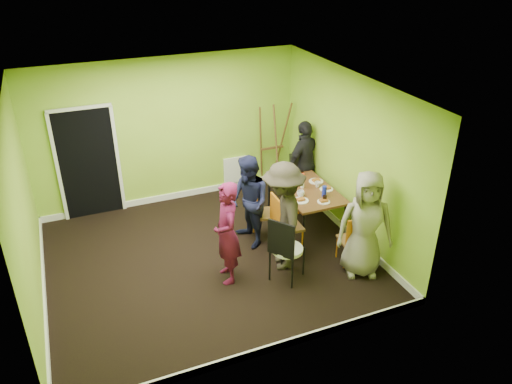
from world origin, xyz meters
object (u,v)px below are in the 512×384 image
chair_left_far (261,209)px  chair_front_end (353,238)px  dining_table (306,191)px  thermos (303,182)px  chair_bentwood (285,247)px  person_standing (227,233)px  person_front_end (365,224)px  chair_back_end (302,170)px  orange_bottle (297,185)px  person_left_far (249,202)px  person_back_end (305,163)px  chair_left_near (283,222)px  easel (273,146)px  blue_bottle (324,191)px

chair_left_far → chair_front_end: bearing=48.8°
dining_table → thermos: size_ratio=6.22×
chair_bentwood → person_standing: person_standing is taller
person_standing → person_front_end: bearing=78.0°
dining_table → chair_back_end: bearing=67.6°
orange_bottle → chair_front_end: bearing=-79.8°
orange_bottle → person_standing: size_ratio=0.05×
person_left_far → person_front_end: 1.92m
thermos → person_back_end: (0.44, 0.78, -0.04)m
chair_left_near → easel: (0.87, 2.32, 0.28)m
chair_back_end → chair_front_end: 2.09m
blue_bottle → chair_back_end: bearing=82.1°
chair_back_end → person_front_end: person_front_end is taller
chair_left_far → easel: easel is taller
orange_bottle → chair_bentwood: bearing=-122.2°
chair_front_end → person_front_end: bearing=-75.5°
person_back_end → blue_bottle: bearing=54.7°
chair_back_end → easel: easel is taller
person_standing → orange_bottle: bearing=128.0°
chair_left_far → dining_table: bearing=103.3°
chair_back_end → easel: size_ratio=0.58×
chair_back_end → chair_bentwood: chair_bentwood is taller
chair_bentwood → person_front_end: person_front_end is taller
orange_bottle → person_front_end: size_ratio=0.04×
easel → person_back_end: (0.27, -0.86, -0.05)m
orange_bottle → blue_bottle: bearing=-62.1°
thermos → person_left_far: (-1.09, -0.20, -0.08)m
chair_back_end → easel: bearing=-73.9°
chair_bentwood → person_standing: size_ratio=0.67×
person_back_end → person_left_far: bearing=9.1°
person_standing → person_left_far: 1.01m
chair_left_far → chair_bentwood: 1.26m
chair_bentwood → person_back_end: size_ratio=0.66×
chair_left_far → chair_back_end: 1.43m
chair_left_near → person_left_far: bearing=-139.2°
chair_back_end → chair_bentwood: size_ratio=0.96×
thermos → blue_bottle: bearing=-65.0°
chair_left_near → orange_bottle: (0.63, 0.76, 0.20)m
chair_front_end → person_back_end: size_ratio=0.53×
blue_bottle → person_back_end: 1.22m
easel → thermos: 1.65m
chair_back_end → orange_bottle: size_ratio=13.68×
dining_table → easel: (0.13, 1.70, 0.18)m
chair_back_end → orange_bottle: chair_back_end is taller
person_standing → person_front_end: person_front_end is taller
person_standing → person_front_end: 2.05m
chair_back_end → chair_front_end: bearing=91.4°
chair_front_end → orange_bottle: 1.51m
blue_bottle → person_standing: 2.01m
chair_left_near → thermos: size_ratio=4.37×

